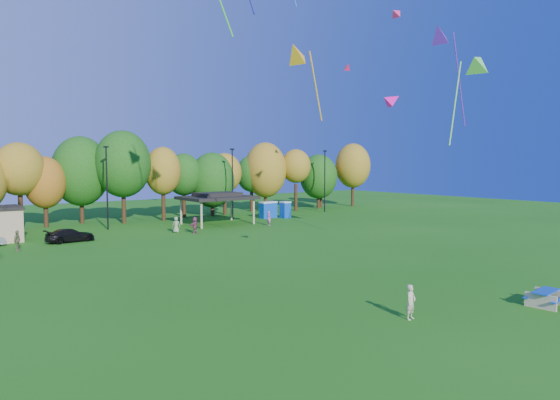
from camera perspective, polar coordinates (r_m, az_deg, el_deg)
ground at (r=22.63m, az=10.47°, el=-14.64°), size 160.00×160.00×0.00m
tree_line at (r=61.64m, az=-23.49°, el=2.65°), size 93.57×10.55×11.15m
lamp_posts at (r=57.22m, az=-19.17°, el=1.65°), size 64.50×0.25×9.09m
pavilion at (r=59.53m, az=-7.18°, el=0.34°), size 8.20×6.20×3.77m
porta_potties at (r=65.74m, az=-0.70°, el=-1.12°), size 3.75×2.45×2.18m
picnic_table at (r=29.23m, az=28.07°, el=-9.75°), size 2.02×1.73×0.81m
kite_flyer at (r=24.51m, az=14.73°, el=-11.21°), size 0.66×0.49×1.64m
car_d at (r=49.92m, az=-22.85°, el=-3.74°), size 4.41×2.07×1.24m
far_person_2 at (r=46.59m, az=-27.83°, el=-4.15°), size 0.90×1.08×1.73m
far_person_3 at (r=53.01m, az=-11.78°, el=-2.80°), size 0.98×0.95×1.69m
far_person_4 at (r=57.81m, az=-1.28°, el=-2.12°), size 0.44×0.64×1.70m
far_person_5 at (r=52.30m, az=-9.71°, el=-2.84°), size 1.60×1.35×1.73m
kite_3 at (r=29.75m, az=12.84°, el=11.10°), size 1.42×1.31×1.16m
kite_4 at (r=42.81m, az=21.71°, el=14.33°), size 4.72×2.61×7.75m
kite_8 at (r=47.49m, az=13.30°, el=20.08°), size 1.33×1.03×1.31m
kite_11 at (r=44.94m, az=17.82°, el=17.58°), size 5.04×2.04×8.51m
kite_12 at (r=36.31m, az=1.91°, el=16.39°), size 3.55×2.13×5.66m
kite_13 at (r=57.84m, az=7.72°, el=14.88°), size 1.13×1.34×1.16m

